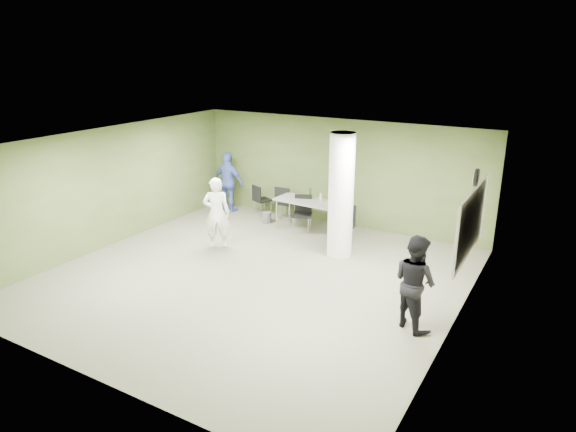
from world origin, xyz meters
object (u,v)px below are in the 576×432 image
Objects in this scene: man_black at (415,282)px; man_blue at (229,182)px; woman_white at (217,213)px; chair_back_left at (260,198)px; folding_table at (309,202)px.

man_blue is (-6.53, 3.68, 0.04)m from man_black.
man_blue reaches higher than woman_white.
man_black is at bearing 168.29° from chair_back_left.
woman_white is (0.50, -2.61, 0.35)m from chair_back_left.
man_black is (5.58, -3.86, 0.32)m from chair_back_left.
chair_back_left is 2.68m from woman_white.
man_blue reaches higher than chair_back_left.
woman_white is at bearing -118.48° from folding_table.
folding_table reaches higher than chair_back_left.
man_black reaches higher than folding_table.
man_blue reaches higher than folding_table.
chair_back_left is 0.50× the size of woman_white.
woman_white is 1.03× the size of man_black.
man_black is 0.95× the size of man_blue.
folding_table is 1.03× the size of man_blue.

